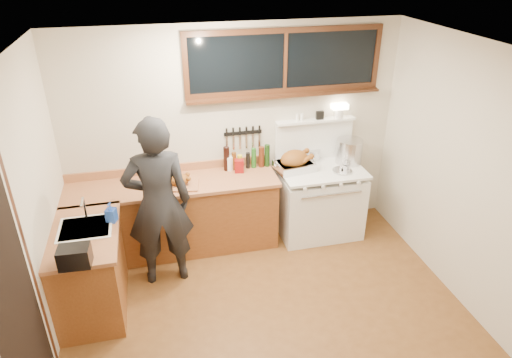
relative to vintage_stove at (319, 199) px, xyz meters
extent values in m
cube|color=brown|center=(-1.00, -1.41, -0.48)|extent=(4.00, 3.50, 0.02)
cube|color=beige|center=(-1.00, 0.36, 0.83)|extent=(4.00, 0.05, 2.60)
cube|color=beige|center=(-3.03, -1.41, 0.83)|extent=(0.05, 3.50, 2.60)
cube|color=beige|center=(1.02, -1.41, 0.83)|extent=(0.05, 3.50, 2.60)
cube|color=white|center=(-1.00, -1.41, 2.16)|extent=(4.00, 3.50, 0.05)
cube|color=brown|center=(-1.80, 0.04, -0.04)|extent=(2.40, 0.60, 0.86)
cube|color=#A46641|center=(-1.80, 0.03, 0.41)|extent=(2.44, 0.64, 0.04)
cube|color=#A46641|center=(-1.80, 0.32, 0.48)|extent=(2.40, 0.03, 0.10)
sphere|color=#B78C38|center=(-2.80, -0.24, 0.23)|extent=(0.03, 0.03, 0.03)
sphere|color=#B78C38|center=(-2.30, -0.24, 0.23)|extent=(0.03, 0.03, 0.03)
sphere|color=#B78C38|center=(-1.80, -0.24, 0.23)|extent=(0.03, 0.03, 0.03)
sphere|color=#B78C38|center=(-1.30, -0.24, 0.23)|extent=(0.03, 0.03, 0.03)
sphere|color=#B78C38|center=(-0.85, -0.24, 0.23)|extent=(0.03, 0.03, 0.03)
cube|color=brown|center=(-2.70, -0.79, -0.04)|extent=(0.60, 1.05, 0.86)
cube|color=#A46641|center=(-2.69, -0.79, 0.41)|extent=(0.64, 1.09, 0.04)
cube|color=white|center=(-2.68, -0.71, 0.37)|extent=(0.45, 0.40, 0.14)
cube|color=white|center=(-2.68, -0.71, 0.44)|extent=(0.50, 0.45, 0.01)
cylinder|color=silver|center=(-2.68, -0.53, 0.55)|extent=(0.02, 0.02, 0.24)
cylinder|color=silver|center=(-2.68, -0.61, 0.66)|extent=(0.02, 0.18, 0.02)
cube|color=white|center=(0.00, -0.01, -0.06)|extent=(1.00, 0.70, 0.82)
cube|color=white|center=(0.00, -0.01, 0.42)|extent=(1.02, 0.72, 0.03)
cube|color=white|center=(0.00, -0.35, 0.05)|extent=(0.88, 0.02, 0.46)
cylinder|color=silver|center=(0.00, -0.38, 0.27)|extent=(0.75, 0.02, 0.02)
cylinder|color=white|center=(-0.33, -0.37, 0.38)|extent=(0.04, 0.03, 0.04)
cylinder|color=white|center=(-0.11, -0.37, 0.38)|extent=(0.04, 0.03, 0.04)
cylinder|color=white|center=(0.11, -0.37, 0.38)|extent=(0.04, 0.03, 0.04)
cylinder|color=white|center=(0.33, -0.37, 0.38)|extent=(0.04, 0.03, 0.04)
cube|color=white|center=(0.00, 0.31, 0.68)|extent=(1.00, 0.05, 0.50)
cube|color=white|center=(0.00, 0.28, 0.95)|extent=(1.00, 0.12, 0.03)
cylinder|color=white|center=(0.30, 0.28, 1.02)|extent=(0.11, 0.11, 0.11)
cube|color=#FFE5B2|center=(0.30, 0.28, 1.11)|extent=(0.20, 0.10, 0.07)
cube|color=black|center=(0.05, 0.28, 1.01)|extent=(0.09, 0.05, 0.10)
cylinder|color=white|center=(-0.18, 0.28, 1.01)|extent=(0.04, 0.04, 0.09)
cylinder|color=white|center=(-0.24, 0.28, 1.01)|extent=(0.04, 0.04, 0.09)
cube|color=black|center=(-0.40, 0.32, 1.68)|extent=(2.20, 0.01, 0.62)
cube|color=black|center=(-0.40, 0.32, 2.02)|extent=(2.32, 0.04, 0.06)
cube|color=black|center=(-0.40, 0.32, 1.34)|extent=(2.32, 0.04, 0.06)
cube|color=black|center=(-1.53, 0.32, 1.68)|extent=(0.06, 0.04, 0.62)
cube|color=black|center=(0.73, 0.32, 1.68)|extent=(0.06, 0.04, 0.62)
cube|color=black|center=(-0.40, 0.32, 1.68)|extent=(0.04, 0.04, 0.62)
cube|color=black|center=(-0.40, 0.27, 1.30)|extent=(2.32, 0.13, 0.03)
cube|color=black|center=(-2.99, -1.96, 0.58)|extent=(0.01, 0.86, 2.10)
cube|color=black|center=(-2.99, -1.48, 0.58)|extent=(0.01, 0.07, 2.10)
cube|color=black|center=(-0.90, 0.33, 0.85)|extent=(0.46, 0.02, 0.04)
cube|color=silver|center=(-1.10, 0.31, 0.74)|extent=(0.02, 0.00, 0.18)
cube|color=black|center=(-1.10, 0.31, 0.88)|extent=(0.02, 0.02, 0.10)
cube|color=silver|center=(-1.02, 0.31, 0.74)|extent=(0.02, 0.00, 0.18)
cube|color=black|center=(-1.02, 0.31, 0.88)|extent=(0.02, 0.02, 0.10)
cube|color=silver|center=(-0.94, 0.31, 0.74)|extent=(0.02, 0.00, 0.18)
cube|color=black|center=(-0.94, 0.31, 0.88)|extent=(0.02, 0.02, 0.10)
cube|color=silver|center=(-0.86, 0.31, 0.74)|extent=(0.03, 0.00, 0.18)
cube|color=black|center=(-0.86, 0.31, 0.88)|extent=(0.02, 0.02, 0.10)
cube|color=silver|center=(-0.78, 0.31, 0.74)|extent=(0.03, 0.00, 0.18)
cube|color=black|center=(-0.78, 0.31, 0.88)|extent=(0.02, 0.02, 0.10)
cube|color=silver|center=(-0.70, 0.31, 0.74)|extent=(0.03, 0.00, 0.18)
cube|color=black|center=(-0.70, 0.31, 0.88)|extent=(0.02, 0.02, 0.10)
imported|color=black|center=(-1.97, -0.49, 0.48)|extent=(0.71, 0.48, 1.90)
imported|color=blue|center=(-2.43, -0.64, 0.53)|extent=(0.12, 0.12, 0.21)
cube|color=black|center=(-2.70, -1.29, 0.52)|extent=(0.27, 0.19, 0.18)
cube|color=#A46641|center=(-1.73, -0.05, 0.44)|extent=(0.49, 0.40, 0.02)
ellipsoid|color=brown|center=(-1.73, -0.05, 0.51)|extent=(0.27, 0.21, 0.14)
sphere|color=brown|center=(-1.62, 0.01, 0.53)|extent=(0.05, 0.05, 0.05)
sphere|color=brown|center=(-1.62, -0.10, 0.53)|extent=(0.05, 0.05, 0.05)
cube|color=silver|center=(-0.33, 0.04, 0.48)|extent=(0.49, 0.40, 0.10)
cube|color=#3F3F42|center=(-0.33, 0.04, 0.52)|extent=(0.43, 0.34, 0.03)
torus|color=silver|center=(-0.56, 0.04, 0.53)|extent=(0.03, 0.10, 0.10)
torus|color=silver|center=(-0.10, 0.04, 0.53)|extent=(0.03, 0.10, 0.10)
ellipsoid|color=brown|center=(-0.33, 0.04, 0.57)|extent=(0.38, 0.31, 0.22)
cylinder|color=brown|center=(-0.21, -0.04, 0.59)|extent=(0.13, 0.07, 0.10)
sphere|color=brown|center=(-0.15, -0.04, 0.63)|extent=(0.07, 0.07, 0.07)
cylinder|color=brown|center=(-0.21, 0.13, 0.59)|extent=(0.13, 0.07, 0.10)
sphere|color=brown|center=(-0.15, 0.13, 0.63)|extent=(0.07, 0.07, 0.07)
cylinder|color=silver|center=(0.39, 0.09, 0.58)|extent=(0.33, 0.33, 0.30)
cylinder|color=silver|center=(0.00, 0.28, 0.49)|extent=(0.22, 0.22, 0.13)
cylinder|color=black|center=(0.05, 0.38, 0.55)|extent=(0.09, 0.16, 0.02)
cylinder|color=silver|center=(0.21, -0.15, 0.44)|extent=(0.27, 0.27, 0.02)
sphere|color=black|center=(0.21, -0.15, 0.46)|extent=(0.03, 0.03, 0.03)
cube|color=maroon|center=(-0.99, 0.13, 0.51)|extent=(0.12, 0.10, 0.16)
cylinder|color=white|center=(-1.10, 0.22, 0.52)|extent=(0.12, 0.12, 0.17)
cylinder|color=black|center=(-1.13, 0.22, 0.58)|extent=(0.07, 0.07, 0.30)
cylinder|color=black|center=(-1.04, 0.22, 0.54)|extent=(0.06, 0.06, 0.22)
cylinder|color=black|center=(-0.97, 0.22, 0.52)|extent=(0.06, 0.06, 0.18)
cylinder|color=black|center=(-0.87, 0.22, 0.53)|extent=(0.05, 0.05, 0.20)
cylinder|color=black|center=(-0.79, 0.22, 0.56)|extent=(0.06, 0.06, 0.25)
cylinder|color=black|center=(-0.70, 0.22, 0.56)|extent=(0.07, 0.07, 0.26)
cylinder|color=black|center=(-0.63, 0.22, 0.57)|extent=(0.06, 0.06, 0.28)
camera|label=1|loc=(-1.93, -4.67, 2.87)|focal=32.00mm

